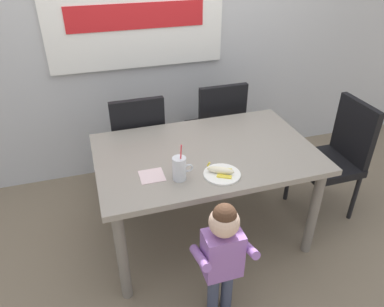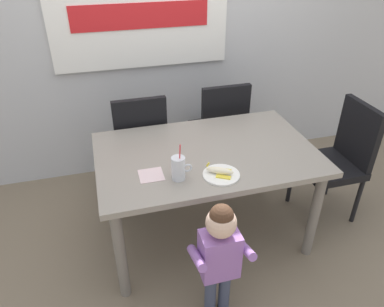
% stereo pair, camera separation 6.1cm
% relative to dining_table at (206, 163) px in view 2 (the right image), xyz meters
% --- Properties ---
extents(ground_plane, '(24.00, 24.00, 0.00)m').
position_rel_dining_table_xyz_m(ground_plane, '(0.00, 0.00, -0.66)').
color(ground_plane, '#7A6B56').
extents(back_wall, '(6.40, 0.17, 2.90)m').
position_rel_dining_table_xyz_m(back_wall, '(-0.01, 1.17, 0.79)').
color(back_wall, silver).
rests_on(back_wall, ground).
extents(dining_table, '(1.50, 0.95, 0.76)m').
position_rel_dining_table_xyz_m(dining_table, '(0.00, 0.00, 0.00)').
color(dining_table, gray).
rests_on(dining_table, ground).
extents(dining_chair_left, '(0.44, 0.45, 0.96)m').
position_rel_dining_table_xyz_m(dining_chair_left, '(-0.37, 0.65, -0.12)').
color(dining_chair_left, black).
rests_on(dining_chair_left, ground).
extents(dining_chair_right, '(0.44, 0.45, 0.96)m').
position_rel_dining_table_xyz_m(dining_chair_right, '(0.36, 0.72, -0.12)').
color(dining_chair_right, black).
rests_on(dining_chair_right, ground).
extents(dining_chair_far, '(0.44, 0.44, 0.96)m').
position_rel_dining_table_xyz_m(dining_chair_far, '(1.10, -0.01, -0.12)').
color(dining_chair_far, black).
rests_on(dining_chair_far, ground).
extents(toddler_standing, '(0.33, 0.24, 0.84)m').
position_rel_dining_table_xyz_m(toddler_standing, '(-0.13, -0.67, -0.14)').
color(toddler_standing, '#3F4760').
rests_on(toddler_standing, ground).
extents(milk_cup, '(0.13, 0.08, 0.25)m').
position_rel_dining_table_xyz_m(milk_cup, '(-0.26, -0.26, 0.16)').
color(milk_cup, silver).
rests_on(milk_cup, dining_table).
extents(snack_plate, '(0.23, 0.23, 0.01)m').
position_rel_dining_table_xyz_m(snack_plate, '(-0.00, -0.30, 0.10)').
color(snack_plate, white).
rests_on(snack_plate, dining_table).
extents(peeled_banana, '(0.17, 0.14, 0.07)m').
position_rel_dining_table_xyz_m(peeled_banana, '(-0.01, -0.29, 0.13)').
color(peeled_banana, '#F4EAC6').
rests_on(peeled_banana, snack_plate).
extents(paper_napkin, '(0.15, 0.15, 0.00)m').
position_rel_dining_table_xyz_m(paper_napkin, '(-0.42, -0.18, 0.10)').
color(paper_napkin, silver).
rests_on(paper_napkin, dining_table).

